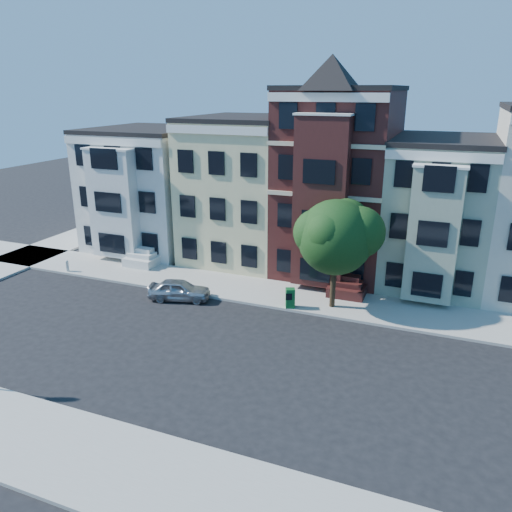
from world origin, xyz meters
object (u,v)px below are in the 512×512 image
at_px(street_tree, 335,242).
at_px(newspaper_box, 290,298).
at_px(parked_car, 179,290).
at_px(fire_hydrant, 67,267).

xyz_separation_m(street_tree, newspaper_box, (-2.22, -1.02, -3.30)).
bearing_deg(street_tree, parked_car, -166.47).
relative_size(newspaper_box, fire_hydrant, 1.82).
bearing_deg(parked_car, street_tree, -92.09).
xyz_separation_m(newspaper_box, fire_hydrant, (-16.11, 0.00, -0.26)).
xyz_separation_m(street_tree, fire_hydrant, (-18.33, -1.02, -3.56)).
distance_m(street_tree, fire_hydrant, 18.70).
xyz_separation_m(parked_car, newspaper_box, (6.64, 1.11, 0.09)).
xyz_separation_m(parked_car, fire_hydrant, (-9.47, 1.11, -0.17)).
bearing_deg(parked_car, newspaper_box, -96.14).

